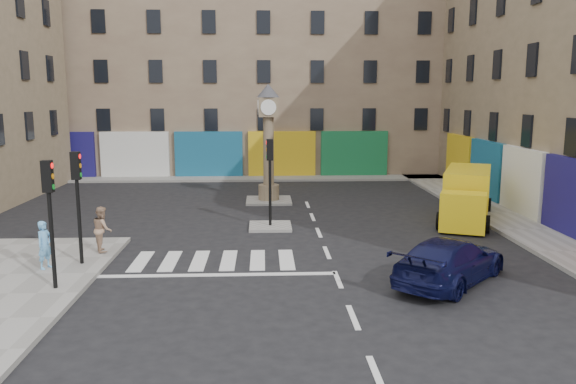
{
  "coord_description": "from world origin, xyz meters",
  "views": [
    {
      "loc": [
        -2.27,
        -15.56,
        5.63
      ],
      "look_at": [
        -1.35,
        5.44,
        2.0
      ],
      "focal_mm": 35.0,
      "sensor_mm": 36.0,
      "label": 1
    }
  ],
  "objects": [
    {
      "name": "pedestrian_tan",
      "position": [
        -8.0,
        4.07,
        0.96
      ],
      "size": [
        0.86,
        0.96,
        1.62
      ],
      "primitive_type": "imported",
      "rotation": [
        0.0,
        0.0,
        1.95
      ],
      "color": "tan",
      "rests_on": "sidewalk_left"
    },
    {
      "name": "navy_sedan",
      "position": [
        3.35,
        0.57,
        0.69
      ],
      "size": [
        4.68,
        4.84,
        1.39
      ],
      "primitive_type": "imported",
      "rotation": [
        0.0,
        0.0,
        2.39
      ],
      "color": "black",
      "rests_on": "ground"
    },
    {
      "name": "sidewalk_far",
      "position": [
        -4.0,
        22.2,
        0.07
      ],
      "size": [
        32.0,
        2.4,
        0.15
      ],
      "primitive_type": "cube",
      "color": "gray",
      "rests_on": "ground"
    },
    {
      "name": "traffic_light_left_far",
      "position": [
        -8.3,
        2.6,
        2.62
      ],
      "size": [
        0.28,
        0.22,
        3.7
      ],
      "color": "black",
      "rests_on": "sidewalk_left"
    },
    {
      "name": "building_far",
      "position": [
        -4.0,
        28.0,
        8.5
      ],
      "size": [
        32.0,
        10.0,
        17.0
      ],
      "primitive_type": "cube",
      "color": "#8B765C",
      "rests_on": "ground"
    },
    {
      "name": "island_near",
      "position": [
        -2.0,
        8.0,
        0.06
      ],
      "size": [
        1.8,
        1.8,
        0.12
      ],
      "primitive_type": "cube",
      "color": "gray",
      "rests_on": "ground"
    },
    {
      "name": "clock_pillar",
      "position": [
        -2.0,
        14.0,
        3.55
      ],
      "size": [
        1.2,
        1.2,
        6.1
      ],
      "color": "#877358",
      "rests_on": "island_far"
    },
    {
      "name": "traffic_light_island",
      "position": [
        -2.0,
        8.0,
        2.59
      ],
      "size": [
        0.28,
        0.22,
        3.7
      ],
      "color": "black",
      "rests_on": "island_near"
    },
    {
      "name": "sidewalk_right",
      "position": [
        8.7,
        10.0,
        0.07
      ],
      "size": [
        2.6,
        30.0,
        0.15
      ],
      "primitive_type": "cube",
      "color": "gray",
      "rests_on": "ground"
    },
    {
      "name": "traffic_light_left_near",
      "position": [
        -8.3,
        0.2,
        2.62
      ],
      "size": [
        0.28,
        0.22,
        3.7
      ],
      "color": "black",
      "rests_on": "sidewalk_left"
    },
    {
      "name": "ground",
      "position": [
        0.0,
        0.0,
        0.0
      ],
      "size": [
        120.0,
        120.0,
        0.0
      ],
      "primitive_type": "plane",
      "color": "black",
      "rests_on": "ground"
    },
    {
      "name": "pedestrian_blue",
      "position": [
        -9.27,
        2.1,
        0.93
      ],
      "size": [
        0.56,
        0.67,
        1.55
      ],
      "primitive_type": "imported",
      "rotation": [
        0.0,
        0.0,
        1.16
      ],
      "color": "#62A9E0",
      "rests_on": "sidewalk_left"
    },
    {
      "name": "island_far",
      "position": [
        -2.0,
        14.0,
        0.06
      ],
      "size": [
        2.4,
        2.4,
        0.12
      ],
      "primitive_type": "cube",
      "color": "gray",
      "rests_on": "ground"
    },
    {
      "name": "yellow_van",
      "position": [
        6.97,
        9.2,
        1.13
      ],
      "size": [
        4.13,
        6.49,
        2.28
      ],
      "rotation": [
        0.0,
        0.0,
        -0.4
      ],
      "color": "yellow",
      "rests_on": "ground"
    }
  ]
}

